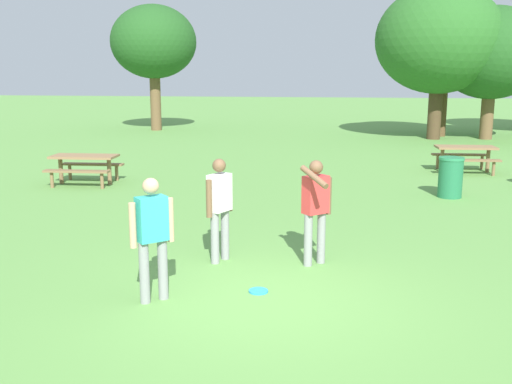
{
  "coord_description": "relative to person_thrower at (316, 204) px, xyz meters",
  "views": [
    {
      "loc": [
        0.88,
        -7.26,
        2.97
      ],
      "look_at": [
        -0.48,
        2.25,
        1.0
      ],
      "focal_mm": 41.77,
      "sensor_mm": 36.0,
      "label": 1
    }
  ],
  "objects": [
    {
      "name": "picnic_table_far",
      "position": [
        4.01,
        9.23,
        -0.4
      ],
      "size": [
        1.78,
        1.51,
        0.77
      ],
      "color": "olive",
      "rests_on": "ground"
    },
    {
      "name": "ground_plane",
      "position": [
        -0.53,
        -1.64,
        -0.96
      ],
      "size": [
        120.0,
        120.0,
        0.0
      ],
      "primitive_type": "plane",
      "color": "#609947"
    },
    {
      "name": "person_bystander",
      "position": [
        -1.49,
        -0.05,
        -0.02
      ],
      "size": [
        0.36,
        0.56,
        1.64
      ],
      "color": "gray",
      "rests_on": "ground"
    },
    {
      "name": "tree_slender_mid",
      "position": [
        6.64,
        18.31,
        2.71
      ],
      "size": [
        4.61,
        4.61,
        5.66
      ],
      "color": "brown",
      "rests_on": "ground"
    },
    {
      "name": "tree_far_right",
      "position": [
        4.83,
        19.27,
        3.43
      ],
      "size": [
        4.21,
        4.21,
        6.22
      ],
      "color": "brown",
      "rests_on": "ground"
    },
    {
      "name": "picnic_table_near",
      "position": [
        -6.34,
        5.85,
        -0.4
      ],
      "size": [
        1.76,
        1.5,
        0.77
      ],
      "color": "olive",
      "rests_on": "ground"
    },
    {
      "name": "person_thrower",
      "position": [
        0.0,
        0.0,
        0.0
      ],
      "size": [
        0.48,
        0.84,
        1.64
      ],
      "color": "gray",
      "rests_on": "ground"
    },
    {
      "name": "person_catcher",
      "position": [
        -2.02,
        -1.79,
        -0.02
      ],
      "size": [
        0.48,
        0.44,
        1.64
      ],
      "color": "gray",
      "rests_on": "ground"
    },
    {
      "name": "tree_broad_center",
      "position": [
        4.37,
        17.98,
        3.26
      ],
      "size": [
        5.37,
        5.37,
        6.53
      ],
      "color": "#4C3823",
      "rests_on": "ground"
    },
    {
      "name": "tree_tall_left",
      "position": [
        -8.87,
        20.11,
        3.33
      ],
      "size": [
        4.19,
        4.19,
        6.12
      ],
      "color": "brown",
      "rests_on": "ground"
    },
    {
      "name": "trash_can_beside_table",
      "position": [
        2.95,
        5.48,
        -0.48
      ],
      "size": [
        0.59,
        0.59,
        0.96
      ],
      "color": "#237047",
      "rests_on": "ground"
    },
    {
      "name": "frisbee",
      "position": [
        -0.71,
        -1.29,
        -0.95
      ],
      "size": [
        0.26,
        0.26,
        0.03
      ],
      "primitive_type": "cylinder",
      "color": "#2D9EDB",
      "rests_on": "ground"
    }
  ]
}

